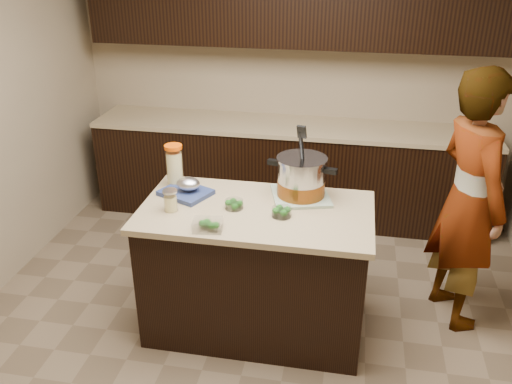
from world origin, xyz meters
TOP-DOWN VIEW (x-y plane):
  - ground_plane at (0.00, 0.00)m, footprint 4.00×4.00m
  - room_shell at (0.00, 0.00)m, footprint 4.04×4.04m
  - back_cabinets at (0.00, 1.74)m, footprint 3.60×0.63m
  - island at (0.00, 0.00)m, footprint 1.46×0.81m
  - dish_towel at (0.25, 0.23)m, footprint 0.44×0.44m
  - stock_pot at (0.25, 0.22)m, footprint 0.46×0.39m
  - lemonade_pitcher at (-0.61, 0.25)m, footprint 0.15×0.15m
  - mason_jar at (-0.52, -0.11)m, footprint 0.11×0.11m
  - broccoli_tub_left at (-0.14, -0.01)m, footprint 0.12×0.12m
  - broccoli_tub_right at (0.17, -0.06)m, footprint 0.14×0.14m
  - broccoli_tub_rect at (-0.23, -0.31)m, footprint 0.19×0.14m
  - blue_tray at (-0.49, 0.12)m, footprint 0.38×0.35m
  - person at (1.34, 0.39)m, footprint 0.64×0.76m

SIDE VIEW (x-z plane):
  - ground_plane at x=0.00m, z-range 0.00..0.00m
  - island at x=0.00m, z-range 0.00..0.90m
  - person at x=1.34m, z-range 0.00..1.77m
  - dish_towel at x=0.25m, z-range 0.90..0.92m
  - broccoli_tub_left at x=-0.14m, z-range 0.90..0.95m
  - broccoli_tub_right at x=0.17m, z-range 0.90..0.96m
  - broccoli_tub_rect at x=-0.23m, z-range 0.90..0.96m
  - blue_tray at x=-0.49m, z-range 0.88..1.00m
  - back_cabinets at x=0.00m, z-range -0.22..2.10m
  - mason_jar at x=-0.52m, z-range 0.89..1.04m
  - stock_pot at x=0.25m, z-range 0.80..1.26m
  - lemonade_pitcher at x=-0.61m, z-range 0.89..1.18m
  - room_shell at x=0.00m, z-range 0.35..3.07m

